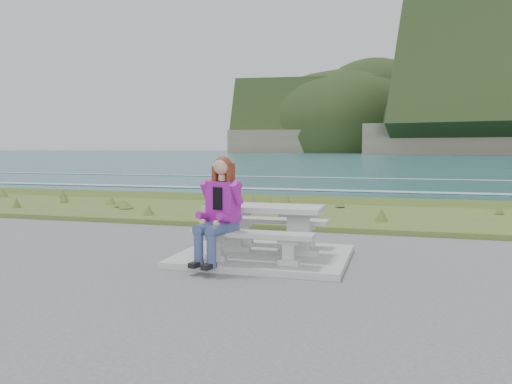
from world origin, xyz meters
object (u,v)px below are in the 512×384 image
bench_seaward (275,224)px  seated_woman (217,224)px  bench_landward (252,239)px  picnic_table (264,216)px

bench_seaward → seated_woman: bearing=-107.2°
bench_landward → seated_woman: bearing=-163.6°
picnic_table → seated_woman: 0.97m
bench_seaward → bench_landward: bearing=-90.0°
picnic_table → seated_woman: size_ratio=1.18×
seated_woman → bench_seaward: bearing=87.2°
bench_landward → seated_woman: (-0.48, -0.14, 0.21)m
picnic_table → bench_landward: bearing=-90.0°
bench_seaward → picnic_table: bearing=-90.0°
picnic_table → bench_landward: 0.74m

